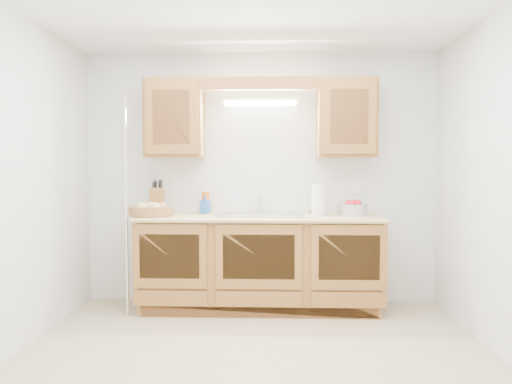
{
  "coord_description": "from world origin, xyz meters",
  "views": [
    {
      "loc": [
        0.13,
        -3.51,
        1.37
      ],
      "look_at": [
        -0.02,
        0.85,
        1.14
      ],
      "focal_mm": 35.0,
      "sensor_mm": 36.0,
      "label": 1
    }
  ],
  "objects_px": {
    "fruit_basket": "(151,210)",
    "apple_bowl": "(353,208)",
    "knife_block": "(157,200)",
    "paper_towel": "(319,200)"
  },
  "relations": [
    {
      "from": "fruit_basket",
      "to": "apple_bowl",
      "type": "xyz_separation_m",
      "value": [
        1.91,
        0.09,
        0.01
      ]
    },
    {
      "from": "fruit_basket",
      "to": "knife_block",
      "type": "xyz_separation_m",
      "value": [
        0.0,
        0.25,
        0.07
      ]
    },
    {
      "from": "paper_towel",
      "to": "apple_bowl",
      "type": "distance_m",
      "value": 0.33
    },
    {
      "from": "fruit_basket",
      "to": "knife_block",
      "type": "bearing_deg",
      "value": 89.96
    },
    {
      "from": "fruit_basket",
      "to": "apple_bowl",
      "type": "relative_size",
      "value": 1.24
    },
    {
      "from": "knife_block",
      "to": "apple_bowl",
      "type": "distance_m",
      "value": 1.92
    },
    {
      "from": "knife_block",
      "to": "fruit_basket",
      "type": "bearing_deg",
      "value": -93.84
    },
    {
      "from": "knife_block",
      "to": "paper_towel",
      "type": "xyz_separation_m",
      "value": [
        1.59,
        -0.16,
        0.02
      ]
    },
    {
      "from": "knife_block",
      "to": "apple_bowl",
      "type": "bearing_deg",
      "value": -8.59
    },
    {
      "from": "paper_towel",
      "to": "apple_bowl",
      "type": "relative_size",
      "value": 1.01
    }
  ]
}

